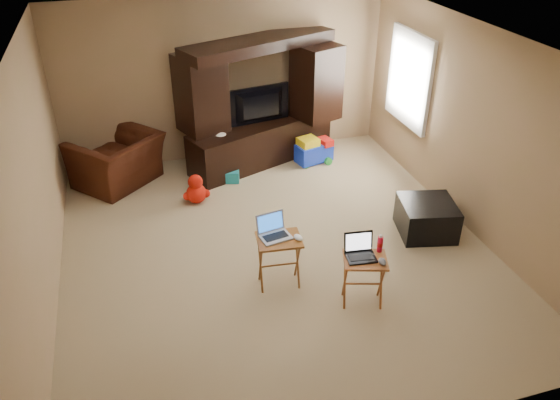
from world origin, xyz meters
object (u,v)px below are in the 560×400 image
object	(u,v)px
ottoman	(427,218)
tray_table_right	(363,281)
push_toy	(314,150)
water_bottle	(380,244)
entertainment_center	(261,103)
child_rocker	(224,160)
recliner	(118,161)
mouse_left	(298,238)
laptop_left	(275,228)
plush_toy	(196,189)
laptop_right	(362,249)
television	(261,107)
mouse_right	(382,262)
tray_table_left	(279,262)

from	to	relation	value
ottoman	tray_table_right	distance (m)	1.65
push_toy	water_bottle	world-z (taller)	water_bottle
entertainment_center	ottoman	distance (m)	3.03
tray_table_right	water_bottle	xyz separation A→B (m)	(0.19, 0.08, 0.37)
child_rocker	push_toy	size ratio (longest dim) A/B	1.04
tray_table_right	water_bottle	size ratio (longest dim) A/B	3.25
recliner	tray_table_right	world-z (taller)	recliner
mouse_left	laptop_left	bearing A→B (deg)	155.56
child_rocker	plush_toy	bearing A→B (deg)	-115.34
plush_toy	push_toy	world-z (taller)	push_toy
push_toy	laptop_right	bearing A→B (deg)	-115.78
laptop_left	plush_toy	bearing A→B (deg)	95.85
tray_table_right	laptop_left	bearing A→B (deg)	161.61
television	mouse_left	world-z (taller)	television
laptop_left	laptop_right	bearing A→B (deg)	-46.41
mouse_right	mouse_left	bearing A→B (deg)	139.81
entertainment_center	plush_toy	bearing A→B (deg)	-162.00
plush_toy	laptop_right	distance (m)	2.89
ottoman	tray_table_left	world-z (taller)	tray_table_left
recliner	water_bottle	size ratio (longest dim) A/B	6.38
ottoman	laptop_right	xyz separation A→B (m)	(-1.36, -0.97, 0.48)
television	entertainment_center	bearing A→B (deg)	-99.58
tray_table_right	water_bottle	distance (m)	0.43
laptop_right	mouse_right	world-z (taller)	laptop_right
ottoman	mouse_right	xyz separation A→B (m)	(-1.19, -1.11, 0.38)
laptop_left	water_bottle	distance (m)	1.09
television	mouse_left	distance (m)	3.05
television	laptop_right	bearing A→B (deg)	82.35
tray_table_left	water_bottle	xyz separation A→B (m)	(0.95, -0.46, 0.36)
tray_table_left	water_bottle	distance (m)	1.11
television	mouse_left	size ratio (longest dim) A/B	7.94
tray_table_left	laptop_right	xyz separation A→B (m)	(0.71, -0.52, 0.39)
television	laptop_left	world-z (taller)	television
mouse_right	ottoman	bearing A→B (deg)	43.01
water_bottle	ottoman	bearing A→B (deg)	38.94
ottoman	plush_toy	bearing A→B (deg)	149.60
plush_toy	laptop_right	size ratio (longest dim) A/B	1.43
television	plush_toy	xyz separation A→B (m)	(-1.19, -0.93, -0.71)
ottoman	tray_table_left	size ratio (longest dim) A/B	1.08
television	recliner	world-z (taller)	television
child_rocker	recliner	bearing A→B (deg)	-175.01
tray_table_right	tray_table_left	bearing A→B (deg)	162.02
laptop_left	laptop_right	distance (m)	0.93
recliner	tray_table_right	xyz separation A→B (m)	(2.33, -3.43, -0.08)
recliner	plush_toy	size ratio (longest dim) A/B	2.62
ottoman	mouse_right	size ratio (longest dim) A/B	5.68
push_toy	television	bearing A→B (deg)	149.39
push_toy	mouse_left	bearing A→B (deg)	-127.29
entertainment_center	child_rocker	bearing A→B (deg)	-172.08
plush_toy	tray_table_left	size ratio (longest dim) A/B	0.70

